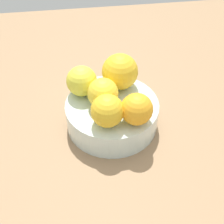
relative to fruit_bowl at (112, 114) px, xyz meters
The scene contains 7 objects.
ground_plane 3.76cm from the fruit_bowl, ahead, with size 110.00×110.00×2.00cm, color #997551.
fruit_bowl is the anchor object (origin of this frame).
orange_in_bowl_0 8.21cm from the fruit_bowl, 162.77° to the left, with size 6.35×6.35×6.35cm, color yellow.
orange_in_bowl_1 9.04cm from the fruit_bowl, 143.87° to the right, with size 6.19×6.19×6.19cm, color #F9A823.
orange_in_bowl_2 9.12cm from the fruit_bowl, 24.00° to the right, with size 7.67×7.67×7.67cm, color yellow.
orange_in_bowl_3 6.38cm from the fruit_bowl, 84.88° to the left, with size 6.20×6.20×6.20cm, color yellow.
orange_in_bowl_4 9.46cm from the fruit_bowl, 52.88° to the left, with size 6.36×6.36×6.36cm, color yellow.
Camera 1 is at (-47.50, 6.61, 50.07)cm, focal length 51.21 mm.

